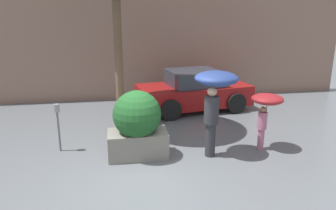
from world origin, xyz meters
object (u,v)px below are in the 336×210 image
(planter_box, at_px, (137,124))
(person_adult, at_px, (215,90))
(person_child, at_px, (266,105))
(parked_car_near, at_px, (193,91))
(parking_meter, at_px, (58,118))

(planter_box, xyz_separation_m, person_adult, (1.84, -0.20, 0.81))
(person_child, bearing_deg, parked_car_near, 90.42)
(parked_car_near, relative_size, parking_meter, 3.36)
(planter_box, xyz_separation_m, parking_meter, (-1.93, 0.65, 0.06))
(person_child, distance_m, parking_meter, 5.22)
(planter_box, relative_size, person_child, 1.14)
(parking_meter, bearing_deg, planter_box, -18.49)
(person_adult, height_order, person_child, person_adult)
(planter_box, height_order, person_adult, person_adult)
(parking_meter, bearing_deg, person_adult, -12.64)
(parked_car_near, height_order, parking_meter, parked_car_near)
(parking_meter, bearing_deg, parked_car_near, 35.69)
(person_child, bearing_deg, parking_meter, 158.44)
(person_child, distance_m, parked_car_near, 3.91)
(planter_box, bearing_deg, parking_meter, 161.51)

